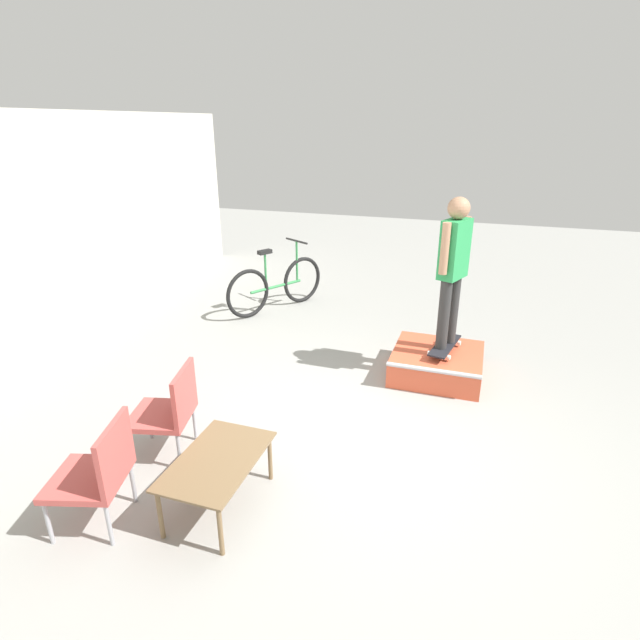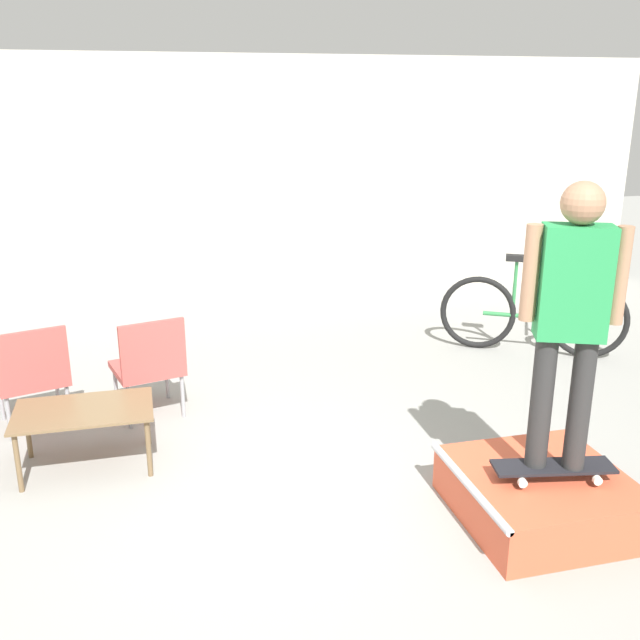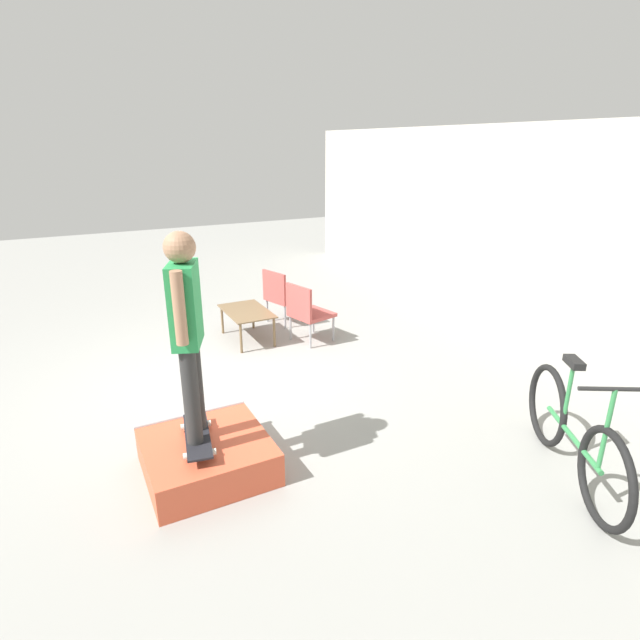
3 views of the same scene
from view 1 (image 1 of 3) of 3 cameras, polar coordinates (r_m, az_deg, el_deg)
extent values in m
plane|color=gray|center=(4.87, 4.00, -14.00)|extent=(24.00, 24.00, 0.00)
cube|color=#DB5638|center=(6.15, 13.21, -4.85)|extent=(1.00, 1.03, 0.31)
cylinder|color=#B7B7BC|center=(5.63, 12.80, -5.64)|extent=(0.05, 1.03, 0.05)
cube|color=black|center=(6.06, 14.08, -2.81)|extent=(0.76, 0.33, 0.02)
cylinder|color=white|center=(6.30, 13.62, -2.15)|extent=(0.06, 0.04, 0.05)
cylinder|color=white|center=(6.25, 15.63, -2.54)|extent=(0.06, 0.04, 0.05)
cylinder|color=white|center=(5.90, 12.37, -3.72)|extent=(0.06, 0.04, 0.05)
cylinder|color=white|center=(5.85, 14.52, -4.16)|extent=(0.06, 0.04, 0.05)
cylinder|color=#2D2D2D|center=(5.81, 13.96, 0.60)|extent=(0.13, 0.13, 0.82)
cylinder|color=#2D2D2D|center=(6.00, 14.92, 1.18)|extent=(0.13, 0.13, 0.82)
cube|color=#28934C|center=(5.69, 15.14, 7.82)|extent=(0.43, 0.33, 0.65)
cylinder|color=#A87A5B|center=(5.47, 14.07, 7.90)|extent=(0.09, 0.09, 0.55)
cylinder|color=#A87A5B|center=(5.90, 16.22, 8.66)|extent=(0.09, 0.09, 0.55)
sphere|color=#A87A5B|center=(5.61, 15.58, 12.22)|extent=(0.24, 0.24, 0.24)
cube|color=brown|center=(4.03, -11.68, -15.40)|extent=(0.95, 0.59, 0.02)
cylinder|color=brown|center=(3.80, -11.32, -22.51)|extent=(0.04, 0.04, 0.43)
cylinder|color=brown|center=(4.37, -5.74, -15.38)|extent=(0.04, 0.04, 0.43)
cylinder|color=brown|center=(4.02, -17.81, -20.36)|extent=(0.04, 0.04, 0.43)
cylinder|color=brown|center=(4.56, -11.53, -13.98)|extent=(0.04, 0.04, 0.43)
cylinder|color=#99999E|center=(4.58, -25.90, -16.24)|extent=(0.03, 0.03, 0.37)
cylinder|color=#99999E|center=(4.29, -28.63, -19.66)|extent=(0.03, 0.03, 0.37)
cylinder|color=#99999E|center=(4.40, -20.60, -17.00)|extent=(0.03, 0.03, 0.37)
cylinder|color=#99999E|center=(4.10, -22.97, -20.70)|extent=(0.03, 0.03, 0.37)
cube|color=#B74C47|center=(4.21, -24.99, -16.13)|extent=(0.65, 0.65, 0.05)
cube|color=#B74C47|center=(3.97, -22.38, -13.76)|extent=(0.51, 0.19, 0.44)
cylinder|color=#99999E|center=(5.12, -18.91, -10.86)|extent=(0.03, 0.03, 0.37)
cylinder|color=#99999E|center=(4.79, -20.91, -13.61)|extent=(0.03, 0.03, 0.37)
cylinder|color=#99999E|center=(4.97, -14.13, -11.33)|extent=(0.03, 0.03, 0.37)
cylinder|color=#99999E|center=(4.63, -15.81, -14.24)|extent=(0.03, 0.03, 0.37)
cube|color=#B74C47|center=(4.76, -17.73, -10.36)|extent=(0.63, 0.63, 0.05)
cube|color=#B74C47|center=(4.55, -15.25, -8.00)|extent=(0.51, 0.17, 0.44)
torus|color=black|center=(8.36, -2.04, 4.61)|extent=(0.70, 0.43, 0.77)
torus|color=black|center=(7.75, -8.24, 2.99)|extent=(0.70, 0.43, 0.77)
cylinder|color=#338447|center=(8.04, -5.03, 3.84)|extent=(0.87, 0.52, 0.04)
cylinder|color=#338447|center=(7.85, -6.24, 5.51)|extent=(0.04, 0.04, 0.57)
cube|color=black|center=(7.77, -6.33, 7.74)|extent=(0.24, 0.20, 0.06)
cylinder|color=#338447|center=(8.20, -2.66, 6.72)|extent=(0.04, 0.04, 0.68)
cylinder|color=black|center=(8.12, -2.70, 9.02)|extent=(0.29, 0.47, 0.03)
camera|label=2|loc=(4.46, 62.75, 6.49)|focal=40.00mm
camera|label=3|loc=(9.24, 22.73, 19.33)|focal=28.00mm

